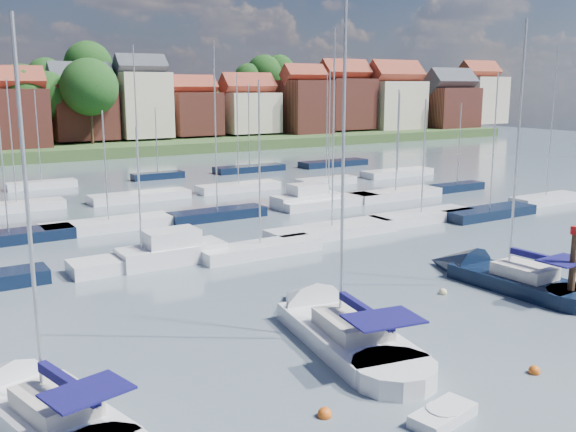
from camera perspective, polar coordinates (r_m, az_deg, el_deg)
ground at (r=63.42m, az=-12.56°, el=0.77°), size 260.00×260.00×0.00m
sailboat_left at (r=25.40m, az=-21.59°, el=-15.49°), size 5.43×11.38×14.98m
sailboat_centre at (r=31.20m, az=3.65°, el=-9.54°), size 5.65×13.51×17.73m
sailboat_navy at (r=40.37m, az=17.89°, el=-5.14°), size 3.71×12.01×16.43m
tender at (r=24.12m, az=13.62°, el=-16.84°), size 2.80×1.71×0.57m
timber_piling at (r=37.41m, az=23.87°, el=-5.47°), size 0.40×0.40×6.58m
buoy_c at (r=23.90m, az=3.28°, el=-17.39°), size 0.53×0.53×0.53m
buoy_d at (r=28.80m, az=21.04°, el=-12.93°), size 0.48×0.48×0.48m
buoy_e at (r=37.45m, az=13.61°, el=-6.76°), size 0.46×0.46×0.46m
marina_field at (r=59.55m, az=-9.28°, el=0.63°), size 79.62×41.41×15.93m
far_shore_town at (r=153.41m, az=-23.67°, el=7.99°), size 212.46×90.00×22.27m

